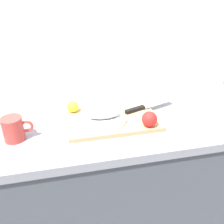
% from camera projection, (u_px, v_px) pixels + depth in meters
% --- Properties ---
extents(back_wall, '(3.20, 0.05, 2.50)m').
position_uv_depth(back_wall, '(99.00, 32.00, 1.31)').
color(back_wall, white).
rests_on(back_wall, ground_plane).
extents(kitchen_counter, '(2.00, 0.60, 0.90)m').
position_uv_depth(kitchen_counter, '(113.00, 187.00, 1.42)').
color(kitchen_counter, '#4C5159').
rests_on(kitchen_counter, ground_plane).
extents(cutting_board, '(0.43, 0.28, 0.02)m').
position_uv_depth(cutting_board, '(112.00, 119.00, 1.18)').
color(cutting_board, tan).
rests_on(cutting_board, kitchen_counter).
extents(white_plate, '(0.21, 0.21, 0.01)m').
position_uv_depth(white_plate, '(104.00, 119.00, 1.15)').
color(white_plate, white).
rests_on(white_plate, cutting_board).
extents(fish_fillet, '(0.16, 0.07, 0.04)m').
position_uv_depth(fish_fillet, '(104.00, 114.00, 1.13)').
color(fish_fillet, '#999E99').
rests_on(fish_fillet, white_plate).
extents(chef_knife, '(0.28, 0.12, 0.02)m').
position_uv_depth(chef_knife, '(144.00, 107.00, 1.25)').
color(chef_knife, silver).
rests_on(chef_knife, cutting_board).
extents(lemon_0, '(0.06, 0.06, 0.06)m').
position_uv_depth(lemon_0, '(73.00, 107.00, 1.21)').
color(lemon_0, yellow).
rests_on(lemon_0, cutting_board).
extents(tomato_0, '(0.07, 0.07, 0.07)m').
position_uv_depth(tomato_0, '(149.00, 119.00, 1.09)').
color(tomato_0, red).
rests_on(tomato_0, cutting_board).
extents(coffee_mug_2, '(0.13, 0.09, 0.10)m').
position_uv_depth(coffee_mug_2, '(14.00, 129.00, 1.03)').
color(coffee_mug_2, '#CC3F38').
rests_on(coffee_mug_2, kitchen_counter).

